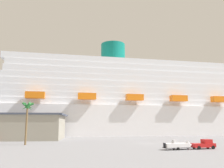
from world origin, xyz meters
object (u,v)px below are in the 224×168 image
object	(u,v)px
cruise_ship	(163,107)
palm_tree	(27,110)
small_boat_on_trailer	(180,145)
pickup_truck	(204,144)

from	to	relation	value
cruise_ship	palm_tree	distance (m)	83.48
cruise_ship	small_boat_on_trailer	world-z (taller)	cruise_ship
cruise_ship	palm_tree	size ratio (longest dim) A/B	19.42
palm_tree	pickup_truck	bearing A→B (deg)	-16.86
pickup_truck	palm_tree	bearing A→B (deg)	163.14
cruise_ship	palm_tree	xyz separation A→B (m)	(-57.70, -60.06, -5.66)
pickup_truck	palm_tree	distance (m)	47.42
cruise_ship	small_boat_on_trailer	xyz separation A→B (m)	(-19.31, -74.61, -14.23)
pickup_truck	palm_tree	size ratio (longest dim) A/B	0.49
pickup_truck	small_boat_on_trailer	world-z (taller)	pickup_truck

